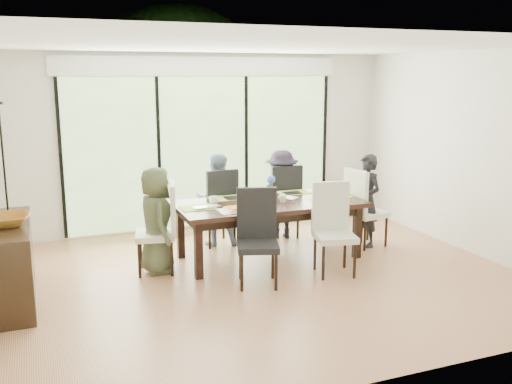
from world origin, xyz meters
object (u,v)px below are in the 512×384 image
object	(u,v)px
cup_a	(214,200)
chair_near_right	(335,230)
chair_far_left	(216,206)
person_far_left	(217,200)
chair_right_end	(367,207)
cup_b	(283,199)
sideboard	(11,263)
chair_left_end	(155,228)
chair_near_left	(258,238)
person_right_end	(366,201)
bowl	(7,220)
chair_far_right	(281,200)
person_far_right	(282,194)
person_left_end	(156,220)
laptop	(208,208)
table_top	(269,204)
vase	(271,196)
cup_c	(320,192)

from	to	relation	value
cup_a	chair_near_right	bearing A→B (deg)	-40.36
chair_far_left	person_far_left	distance (m)	0.10
chair_right_end	cup_b	bearing A→B (deg)	85.96
cup_b	sideboard	world-z (taller)	sideboard
chair_left_end	cup_b	bearing A→B (deg)	98.93
chair_near_left	cup_b	xyz separation A→B (m)	(0.65, 0.77, 0.25)
chair_near_right	person_right_end	distance (m)	1.31
chair_left_end	chair_far_left	size ratio (longest dim) A/B	1.00
chair_near_right	bowl	size ratio (longest dim) A/B	2.43
chair_far_right	person_far_right	world-z (taller)	person_far_right
person_left_end	bowl	size ratio (longest dim) A/B	2.84
laptop	person_left_end	bearing A→B (deg)	164.72
table_top	chair_far_right	size ratio (longest dim) A/B	2.18
vase	cup_c	distance (m)	0.75
sideboard	bowl	distance (m)	0.50
person_right_end	person_left_end	bearing A→B (deg)	-99.93
chair_far_left	person_far_right	distance (m)	1.00
person_far_left	cup_b	world-z (taller)	person_far_left
table_top	person_right_end	world-z (taller)	person_right_end
chair_right_end	chair_far_right	bearing A→B (deg)	39.90
person_left_end	bowl	distance (m)	1.72
chair_near_right	cup_a	bearing A→B (deg)	152.01
chair_left_end	sideboard	size ratio (longest dim) A/B	0.72
sideboard	person_left_end	bearing A→B (deg)	12.98
cup_a	person_far_right	bearing A→B (deg)	28.55
chair_near_right	person_left_end	size ratio (longest dim) A/B	0.85
person_far_right	vase	bearing A→B (deg)	71.54
chair_near_left	person_far_right	distance (m)	2.00
chair_right_end	cup_a	xyz separation A→B (m)	(-2.20, 0.15, 0.25)
chair_left_end	laptop	xyz separation A→B (m)	(0.65, -0.10, 0.22)
person_left_end	person_right_end	world-z (taller)	same
chair_right_end	person_right_end	xyz separation A→B (m)	(-0.02, 0.00, 0.10)
chair_near_left	cup_c	xyz separation A→B (m)	(1.30, 0.97, 0.25)
cup_b	cup_c	bearing A→B (deg)	17.10
chair_near_right	sideboard	size ratio (longest dim) A/B	0.72
chair_far_right	chair_near_left	size ratio (longest dim) A/B	1.00
laptop	person_far_left	bearing A→B (deg)	60.47
vase	sideboard	size ratio (longest dim) A/B	0.08
person_far_left	sideboard	world-z (taller)	person_far_left
table_top	chair_right_end	world-z (taller)	chair_right_end
chair_near_left	cup_b	size ratio (longest dim) A/B	11.00
chair_left_end	person_far_left	world-z (taller)	person_far_left
chair_far_left	cup_a	distance (m)	0.78
chair_left_end	person_right_end	bearing A→B (deg)	102.40
bowl	cup_c	bearing A→B (deg)	8.38
chair_near_right	vase	world-z (taller)	chair_near_right
table_top	sideboard	bearing A→B (deg)	-173.10
cup_a	person_right_end	bearing A→B (deg)	-3.94
person_far_right	vase	world-z (taller)	person_far_right
person_far_left	cup_c	size ratio (longest dim) A/B	10.40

